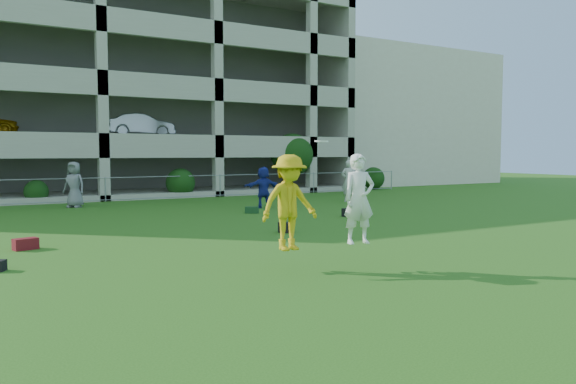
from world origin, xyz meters
TOP-DOWN VIEW (x-y plane):
  - ground at (0.00, 0.00)m, footprint 100.00×100.00m
  - stucco_building at (23.00, 28.00)m, footprint 16.00×14.00m
  - bystander_c at (-1.81, 16.71)m, footprint 1.13×1.12m
  - bystander_d at (5.12, 12.40)m, footprint 1.66×0.60m
  - bystander_e at (10.04, 12.91)m, footprint 0.87×0.86m
  - bystander_f at (13.47, 16.85)m, footprint 1.31×0.92m
  - bag_red_a at (-4.76, 6.17)m, footprint 0.61×0.43m
  - bag_green_c at (6.73, 7.55)m, footprint 0.59×0.61m
  - crate_d at (2.15, 5.49)m, footprint 0.45×0.45m
  - bag_black_e at (6.38, 7.90)m, footprint 0.63×0.37m
  - bag_green_g at (3.73, 10.75)m, footprint 0.58×0.54m
  - frisbee_contest at (-0.20, 0.62)m, footprint 2.24×1.24m
  - parking_garage at (-0.00, 27.70)m, footprint 30.00×14.00m
  - fence at (0.00, 19.00)m, footprint 36.06×0.06m
  - shrub_row at (4.59, 19.70)m, footprint 34.38×2.52m

SIDE VIEW (x-z plane):
  - ground at x=0.00m, z-range 0.00..0.00m
  - bag_green_g at x=3.73m, z-range 0.00..0.25m
  - bag_green_c at x=6.73m, z-range 0.00..0.26m
  - bag_red_a at x=-4.76m, z-range 0.00..0.28m
  - crate_d at x=2.15m, z-range 0.00..0.30m
  - bag_black_e at x=6.38m, z-range 0.00..0.30m
  - fence at x=0.00m, z-range 0.01..1.21m
  - bystander_d at x=5.12m, z-range 0.00..1.77m
  - bystander_f at x=13.47m, z-range 0.00..1.85m
  - bystander_c at x=-1.81m, z-range 0.00..1.97m
  - bystander_e at x=10.04m, z-range 0.00..2.03m
  - frisbee_contest at x=-0.20m, z-range 0.30..2.47m
  - shrub_row at x=4.59m, z-range -0.24..3.26m
  - stucco_building at x=23.00m, z-range 0.00..10.00m
  - parking_garage at x=0.00m, z-range 0.01..12.01m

